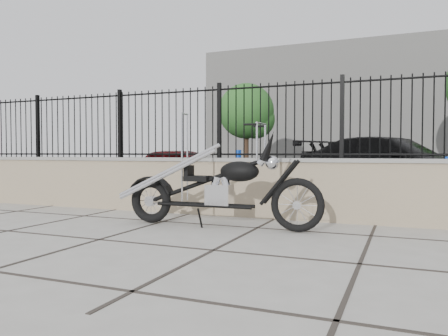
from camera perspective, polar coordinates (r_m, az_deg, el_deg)
ground_plane at (r=4.74m, az=-1.41°, el=-10.72°), size 90.00×90.00×0.00m
parking_lot at (r=16.86m, az=16.12°, el=-1.63°), size 30.00×30.00×0.00m
retaining_wall at (r=7.01m, az=6.93°, el=-2.63°), size 14.00×0.36×0.96m
iron_fence at (r=7.00m, az=6.97°, el=6.21°), size 14.00×0.08×1.20m
background_building at (r=30.93m, az=19.12°, el=7.37°), size 22.00×6.00×8.00m
chopper_motorcycle at (r=6.09m, az=-1.08°, el=-0.09°), size 2.75×0.55×1.64m
car_red at (r=12.42m, az=-5.30°, el=-0.07°), size 3.62×1.74×1.19m
car_black at (r=11.82m, az=21.07°, el=0.35°), size 5.42×4.01×1.46m
bollard_a at (r=10.12m, az=1.87°, el=-0.77°), size 0.18×0.18×1.11m
bollard_b at (r=8.92m, az=27.19°, el=-1.80°), size 0.14×0.14×0.97m
tree_left at (r=21.68m, az=2.92°, el=7.76°), size 2.72×2.72×4.60m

